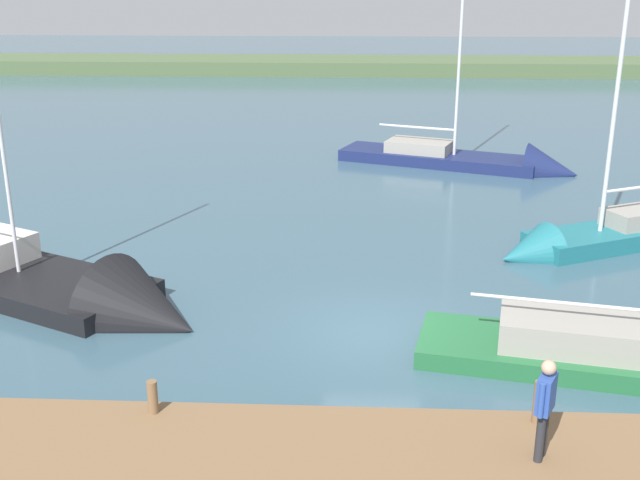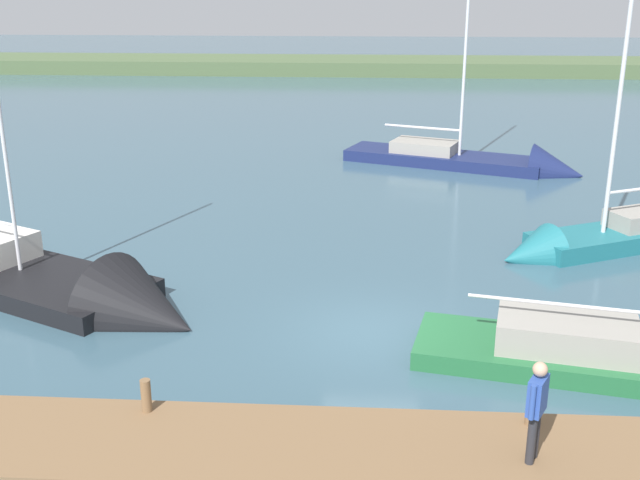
% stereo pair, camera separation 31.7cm
% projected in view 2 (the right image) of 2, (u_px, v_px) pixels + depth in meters
% --- Properties ---
extents(ground_plane, '(200.00, 200.00, 0.00)m').
position_uv_depth(ground_plane, '(373.00, 333.00, 18.58)').
color(ground_plane, '#385666').
extents(far_shoreline, '(180.00, 8.00, 2.40)m').
position_uv_depth(far_shoreline, '(372.00, 72.00, 69.98)').
color(far_shoreline, '#4C603D').
rests_on(far_shoreline, ground_plane).
extents(dock_pier, '(27.03, 2.43, 0.73)m').
position_uv_depth(dock_pier, '(373.00, 465.00, 12.94)').
color(dock_pier, brown).
rests_on(dock_pier, ground_plane).
extents(mooring_post_near, '(0.19, 0.19, 0.62)m').
position_uv_depth(mooring_post_near, '(146.00, 396.00, 13.77)').
color(mooring_post_near, brown).
rests_on(mooring_post_near, dock_pier).
extents(mooring_post_far, '(0.18, 0.18, 0.80)m').
position_uv_depth(mooring_post_far, '(531.00, 404.00, 13.33)').
color(mooring_post_far, brown).
rests_on(mooring_post_far, dock_pier).
extents(sailboat_far_left, '(6.95, 4.65, 8.75)m').
position_uv_depth(sailboat_far_left, '(585.00, 245.00, 24.09)').
color(sailboat_far_left, '#1E6B75').
rests_on(sailboat_far_left, ground_plane).
extents(sailboat_near_dock, '(11.03, 7.42, 11.07)m').
position_uv_depth(sailboat_near_dock, '(66.00, 293.00, 20.55)').
color(sailboat_near_dock, black).
rests_on(sailboat_near_dock, ground_plane).
extents(sailboat_mid_channel, '(10.77, 6.00, 12.90)m').
position_uv_depth(sailboat_mid_channel, '(483.00, 165.00, 34.63)').
color(sailboat_mid_channel, navy).
rests_on(sailboat_mid_channel, ground_plane).
extents(person_on_dock, '(0.41, 0.60, 1.75)m').
position_uv_depth(person_on_dock, '(537.00, 404.00, 12.14)').
color(person_on_dock, '#28282D').
rests_on(person_on_dock, dock_pier).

